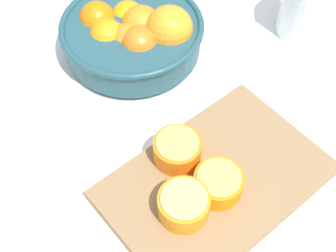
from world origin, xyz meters
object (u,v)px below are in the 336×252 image
orange_half_0 (218,183)px  orange_half_2 (184,205)px  juice_pitcher (311,8)px  fruit_bowl (133,34)px  cutting_board (215,182)px  orange_half_1 (177,150)px

orange_half_0 → orange_half_2: (-6.31, 0.30, 0.17)cm
juice_pitcher → orange_half_2: bearing=-158.9°
fruit_bowl → orange_half_2: size_ratio=3.53×
cutting_board → orange_half_0: bearing=-123.8°
fruit_bowl → cutting_board: size_ratio=0.80×
cutting_board → orange_half_0: 3.54cm
juice_pitcher → cutting_board: bearing=-156.9°
orange_half_0 → orange_half_1: (-1.26, 8.26, 0.19)cm
orange_half_0 → orange_half_2: 6.32cm
fruit_bowl → cutting_board: fruit_bowl is taller
cutting_board → orange_half_2: 8.11cm
fruit_bowl → orange_half_2: fruit_bowl is taller
juice_pitcher → orange_half_1: size_ratio=2.09×
fruit_bowl → cutting_board: bearing=-102.3°
fruit_bowl → orange_half_2: (-14.35, -33.25, -0.32)cm
fruit_bowl → orange_half_0: size_ratio=3.61×
fruit_bowl → orange_half_0: (-8.04, -33.55, -0.49)cm
juice_pitcher → orange_half_2: size_ratio=2.08×
fruit_bowl → juice_pitcher: 35.00cm
cutting_board → orange_half_2: orange_half_2 is taller
orange_half_1 → cutting_board: bearing=-71.0°
juice_pitcher → orange_half_0: juice_pitcher is taller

